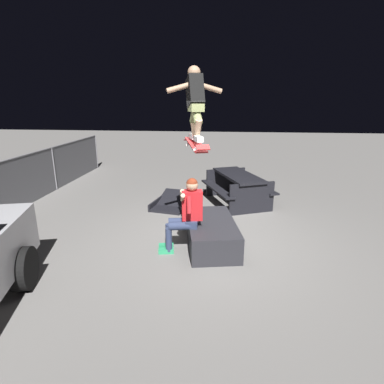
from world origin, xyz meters
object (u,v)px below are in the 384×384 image
object	(u,v)px
skater_airborne	(195,100)
kicker_ramp	(173,204)
ledge_box_main	(211,233)
picnic_table_back	(238,184)
person_sitting_on_ledge	(186,212)
skateboard	(196,145)

from	to	relation	value
skater_airborne	kicker_ramp	world-z (taller)	skater_airborne
ledge_box_main	skater_airborne	size ratio (longest dim) A/B	1.40
skater_airborne	kicker_ramp	bearing A→B (deg)	19.69
ledge_box_main	kicker_ramp	world-z (taller)	ledge_box_main
kicker_ramp	picnic_table_back	bearing A→B (deg)	-75.86
person_sitting_on_ledge	skater_airborne	size ratio (longest dim) A/B	1.15
picnic_table_back	skater_airborne	bearing A→B (deg)	161.64
skater_airborne	skateboard	bearing A→B (deg)	-161.53
person_sitting_on_ledge	picnic_table_back	xyz separation A→B (m)	(2.65, -0.97, -0.21)
kicker_ramp	picnic_table_back	xyz separation A→B (m)	(0.40, -1.58, 0.44)
kicker_ramp	skateboard	bearing A→B (deg)	-160.34
person_sitting_on_ledge	skateboard	world-z (taller)	skateboard
person_sitting_on_ledge	kicker_ramp	bearing A→B (deg)	15.28
ledge_box_main	skater_airborne	world-z (taller)	skater_airborne
ledge_box_main	kicker_ramp	size ratio (longest dim) A/B	1.23
ledge_box_main	person_sitting_on_ledge	xyz separation A→B (m)	(-0.26, 0.42, 0.48)
person_sitting_on_ledge	skateboard	size ratio (longest dim) A/B	1.25
person_sitting_on_ledge	skateboard	bearing A→B (deg)	-58.81
person_sitting_on_ledge	picnic_table_back	size ratio (longest dim) A/B	0.62
ledge_box_main	picnic_table_back	size ratio (longest dim) A/B	0.75
skateboard	ledge_box_main	bearing A→B (deg)	-58.94
ledge_box_main	person_sitting_on_ledge	world-z (taller)	person_sitting_on_ledge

